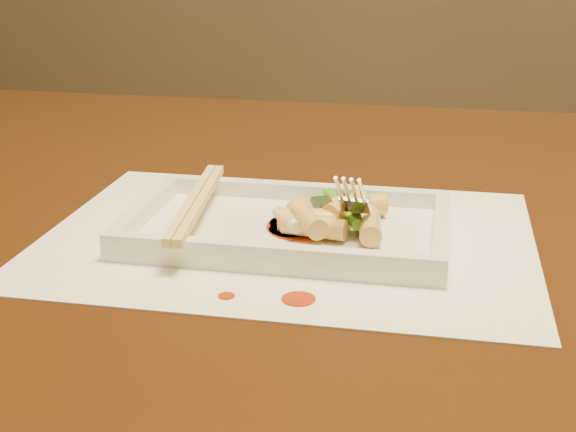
% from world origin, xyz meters
% --- Properties ---
extents(table, '(1.40, 0.90, 0.75)m').
position_xyz_m(table, '(0.00, 0.00, 0.65)').
color(table, black).
rests_on(table, ground).
extents(placemat, '(0.40, 0.30, 0.00)m').
position_xyz_m(placemat, '(-0.09, -0.08, 0.75)').
color(placemat, white).
rests_on(placemat, table).
extents(sauce_splatter_a, '(0.02, 0.02, 0.00)m').
position_xyz_m(sauce_splatter_a, '(-0.06, -0.20, 0.75)').
color(sauce_splatter_a, '#AC2805').
rests_on(sauce_splatter_a, placemat).
extents(sauce_splatter_b, '(0.01, 0.01, 0.00)m').
position_xyz_m(sauce_splatter_b, '(-0.11, -0.20, 0.75)').
color(sauce_splatter_b, '#AC2805').
rests_on(sauce_splatter_b, placemat).
extents(plate_base, '(0.26, 0.16, 0.01)m').
position_xyz_m(plate_base, '(-0.09, -0.08, 0.76)').
color(plate_base, white).
rests_on(plate_base, placemat).
extents(plate_rim_far, '(0.26, 0.01, 0.01)m').
position_xyz_m(plate_rim_far, '(-0.09, -0.01, 0.77)').
color(plate_rim_far, white).
rests_on(plate_rim_far, plate_base).
extents(plate_rim_near, '(0.26, 0.01, 0.01)m').
position_xyz_m(plate_rim_near, '(-0.09, -0.16, 0.77)').
color(plate_rim_near, white).
rests_on(plate_rim_near, plate_base).
extents(plate_rim_left, '(0.01, 0.14, 0.01)m').
position_xyz_m(plate_rim_left, '(-0.21, -0.08, 0.77)').
color(plate_rim_left, white).
rests_on(plate_rim_left, plate_base).
extents(plate_rim_right, '(0.01, 0.14, 0.01)m').
position_xyz_m(plate_rim_right, '(0.03, -0.08, 0.77)').
color(plate_rim_right, white).
rests_on(plate_rim_right, plate_base).
extents(veg_piece, '(0.05, 0.04, 0.01)m').
position_xyz_m(veg_piece, '(-0.06, -0.04, 0.77)').
color(veg_piece, black).
rests_on(veg_piece, plate_base).
extents(scallion_white, '(0.03, 0.04, 0.01)m').
position_xyz_m(scallion_white, '(-0.09, -0.10, 0.77)').
color(scallion_white, '#EAEACC').
rests_on(scallion_white, plate_base).
extents(scallion_green, '(0.04, 0.08, 0.01)m').
position_xyz_m(scallion_green, '(-0.05, -0.06, 0.77)').
color(scallion_green, '#3E9117').
rests_on(scallion_green, plate_base).
extents(chopstick_a, '(0.03, 0.19, 0.01)m').
position_xyz_m(chopstick_a, '(-0.17, -0.08, 0.78)').
color(chopstick_a, '#E2C971').
rests_on(chopstick_a, plate_rim_near).
extents(chopstick_b, '(0.03, 0.19, 0.01)m').
position_xyz_m(chopstick_b, '(-0.16, -0.08, 0.78)').
color(chopstick_b, '#E2C971').
rests_on(chopstick_b, plate_rim_near).
extents(fork, '(0.09, 0.10, 0.14)m').
position_xyz_m(fork, '(-0.02, -0.07, 0.83)').
color(fork, silver).
rests_on(fork, plate_base).
extents(sauce_blob_0, '(0.04, 0.04, 0.00)m').
position_xyz_m(sauce_blob_0, '(-0.09, -0.09, 0.76)').
color(sauce_blob_0, '#AC2805').
rests_on(sauce_blob_0, plate_base).
extents(sauce_blob_1, '(0.05, 0.05, 0.00)m').
position_xyz_m(sauce_blob_1, '(-0.08, -0.07, 0.76)').
color(sauce_blob_1, '#AC2805').
rests_on(sauce_blob_1, plate_base).
extents(sauce_blob_2, '(0.07, 0.07, 0.00)m').
position_xyz_m(sauce_blob_2, '(-0.08, -0.08, 0.76)').
color(sauce_blob_2, '#AC2805').
rests_on(sauce_blob_2, plate_base).
extents(rice_cake_0, '(0.05, 0.04, 0.02)m').
position_xyz_m(rice_cake_0, '(-0.04, -0.05, 0.77)').
color(rice_cake_0, '#E9CD6D').
rests_on(rice_cake_0, plate_base).
extents(rice_cake_1, '(0.03, 0.05, 0.02)m').
position_xyz_m(rice_cake_1, '(-0.08, -0.08, 0.77)').
color(rice_cake_1, '#E9CD6D').
rests_on(rice_cake_1, plate_base).
extents(rice_cake_2, '(0.04, 0.05, 0.02)m').
position_xyz_m(rice_cake_2, '(-0.04, -0.07, 0.78)').
color(rice_cake_2, '#E9CD6D').
rests_on(rice_cake_2, plate_base).
extents(rice_cake_3, '(0.05, 0.02, 0.02)m').
position_xyz_m(rice_cake_3, '(-0.07, -0.11, 0.77)').
color(rice_cake_3, '#E9CD6D').
rests_on(rice_cake_3, plate_base).
extents(rice_cake_4, '(0.05, 0.03, 0.02)m').
position_xyz_m(rice_cake_4, '(-0.07, -0.09, 0.77)').
color(rice_cake_4, '#E9CD6D').
rests_on(rice_cake_4, plate_base).
extents(rice_cake_5, '(0.04, 0.05, 0.02)m').
position_xyz_m(rice_cake_5, '(-0.07, -0.11, 0.78)').
color(rice_cake_5, '#E9CD6D').
rests_on(rice_cake_5, plate_base).
extents(rice_cake_6, '(0.02, 0.05, 0.02)m').
position_xyz_m(rice_cake_6, '(-0.02, -0.09, 0.77)').
color(rice_cake_6, '#E9CD6D').
rests_on(rice_cake_6, plate_base).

